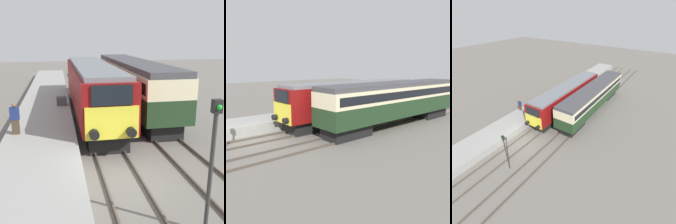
{
  "view_description": "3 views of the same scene",
  "coord_description": "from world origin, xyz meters",
  "views": [
    {
      "loc": [
        -2.31,
        -9.65,
        5.49
      ],
      "look_at": [
        0.0,
        2.28,
        2.28
      ],
      "focal_mm": 45.0,
      "sensor_mm": 36.0,
      "label": 1
    },
    {
      "loc": [
        16.58,
        -6.51,
        5.31
      ],
      "look_at": [
        1.7,
        6.28,
        1.6
      ],
      "focal_mm": 40.0,
      "sensor_mm": 36.0,
      "label": 2
    },
    {
      "loc": [
        12.67,
        -10.07,
        13.5
      ],
      "look_at": [
        1.7,
        6.28,
        1.6
      ],
      "focal_mm": 28.0,
      "sensor_mm": 36.0,
      "label": 3
    }
  ],
  "objects": [
    {
      "name": "ground_plane",
      "position": [
        0.0,
        0.0,
        0.0
      ],
      "size": [
        120.0,
        120.0,
        0.0
      ],
      "primitive_type": "plane",
      "color": "slate"
    },
    {
      "name": "signal_post",
      "position": [
        1.7,
        -3.26,
        2.35
      ],
      "size": [
        0.24,
        0.28,
        3.96
      ],
      "color": "#333333",
      "rests_on": "ground_plane"
    },
    {
      "name": "locomotive",
      "position": [
        0.0,
        9.73,
        2.14
      ],
      "size": [
        2.7,
        15.41,
        3.79
      ],
      "color": "black",
      "rests_on": "ground_plane"
    },
    {
      "name": "rails_far_track",
      "position": [
        3.4,
        5.0,
        0.07
      ],
      "size": [
        1.5,
        60.0,
        0.14
      ],
      "color": "#4C4238",
      "rests_on": "ground_plane"
    },
    {
      "name": "passenger_carriage",
      "position": [
        3.4,
        11.49,
        2.31
      ],
      "size": [
        2.75,
        16.0,
        3.83
      ],
      "color": "black",
      "rests_on": "ground_plane"
    },
    {
      "name": "rails_near_track",
      "position": [
        0.0,
        5.0,
        0.07
      ],
      "size": [
        1.51,
        60.0,
        0.14
      ],
      "color": "#4C4238",
      "rests_on": "ground_plane"
    },
    {
      "name": "platform_left",
      "position": [
        -3.3,
        8.0,
        0.42
      ],
      "size": [
        3.5,
        50.0,
        0.83
      ],
      "color": "gray",
      "rests_on": "ground_plane"
    },
    {
      "name": "luggage_crate",
      "position": [
        -2.13,
        10.25,
        1.13
      ],
      "size": [
        0.7,
        0.56,
        0.6
      ],
      "color": "#4C4C51",
      "rests_on": "platform_left"
    },
    {
      "name": "person_on_platform",
      "position": [
        -4.5,
        4.35,
        1.61
      ],
      "size": [
        0.44,
        0.26,
        1.57
      ],
      "color": "#473828",
      "rests_on": "platform_left"
    }
  ]
}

